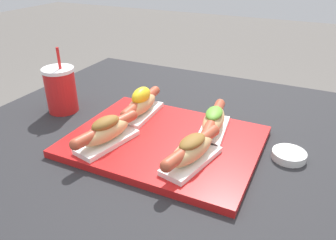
% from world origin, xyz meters
% --- Properties ---
extents(serving_tray, '(0.45, 0.34, 0.02)m').
position_xyz_m(serving_tray, '(-0.01, -0.03, 0.75)').
color(serving_tray, red).
rests_on(serving_tray, patio_table).
extents(hot_dog_0, '(0.09, 0.20, 0.07)m').
position_xyz_m(hot_dog_0, '(-0.11, -0.11, 0.80)').
color(hot_dog_0, white).
rests_on(hot_dog_0, serving_tray).
extents(hot_dog_1, '(0.09, 0.20, 0.06)m').
position_xyz_m(hot_dog_1, '(0.09, -0.10, 0.79)').
color(hot_dog_1, white).
rests_on(hot_dog_1, serving_tray).
extents(hot_dog_2, '(0.07, 0.20, 0.08)m').
position_xyz_m(hot_dog_2, '(-0.12, 0.05, 0.80)').
color(hot_dog_2, white).
rests_on(hot_dog_2, serving_tray).
extents(hot_dog_3, '(0.08, 0.20, 0.06)m').
position_xyz_m(hot_dog_3, '(0.09, 0.05, 0.79)').
color(hot_dog_3, white).
rests_on(hot_dog_3, serving_tray).
extents(sauce_bowl, '(0.08, 0.08, 0.02)m').
position_xyz_m(sauce_bowl, '(0.28, 0.04, 0.75)').
color(sauce_bowl, silver).
rests_on(sauce_bowl, patio_table).
extents(drink_cup, '(0.09, 0.09, 0.19)m').
position_xyz_m(drink_cup, '(-0.36, 0.01, 0.81)').
color(drink_cup, red).
rests_on(drink_cup, patio_table).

